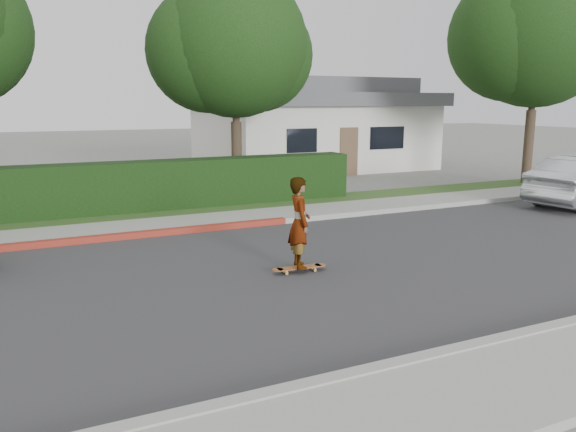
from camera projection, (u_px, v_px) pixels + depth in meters
name	position (u px, v px, depth m)	size (l,w,h in m)	color
ground	(326.00, 269.00, 10.86)	(120.00, 120.00, 0.00)	slate
road	(326.00, 268.00, 10.86)	(60.00, 8.00, 0.01)	#2D2D30
curb_near	(482.00, 346.00, 7.22)	(60.00, 0.20, 0.15)	#9E9E99
sidewalk_near	(539.00, 378.00, 6.42)	(60.00, 1.60, 0.12)	gray
curb_far	(249.00, 224.00, 14.48)	(60.00, 0.20, 0.15)	#9E9E99
curb_red_section	(38.00, 245.00, 12.38)	(12.00, 0.21, 0.15)	maroon
sidewalk_far	(237.00, 218.00, 15.28)	(60.00, 1.60, 0.12)	gray
planting_strip	(218.00, 209.00, 16.70)	(60.00, 1.60, 0.10)	#2D4C1E
hedge	(109.00, 189.00, 15.83)	(15.00, 1.00, 1.50)	black
tree_center	(233.00, 49.00, 18.65)	(5.66, 4.84, 7.44)	#33261C
tree_right	(533.00, 35.00, 20.91)	(6.32, 5.60, 8.56)	#33261C
house	(310.00, 124.00, 27.97)	(10.60, 8.60, 4.30)	beige
skateboard	(299.00, 268.00, 10.59)	(1.08, 0.29, 0.10)	gold
skateboarder	(300.00, 223.00, 10.42)	(0.62, 0.41, 1.71)	white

